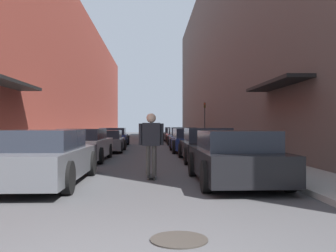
# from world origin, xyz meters

# --- Properties ---
(ground) EXTENTS (124.38, 124.38, 0.00)m
(ground) POSITION_xyz_m (0.00, 22.61, 0.00)
(ground) COLOR #424244
(curb_strip_left) EXTENTS (1.80, 56.53, 0.12)m
(curb_strip_left) POSITION_xyz_m (-4.28, 28.27, 0.06)
(curb_strip_left) COLOR gray
(curb_strip_left) RESTS_ON ground
(curb_strip_right) EXTENTS (1.80, 56.53, 0.12)m
(curb_strip_right) POSITION_xyz_m (4.28, 28.27, 0.06)
(curb_strip_right) COLOR gray
(curb_strip_right) RESTS_ON ground
(building_row_left) EXTENTS (4.90, 56.53, 10.97)m
(building_row_left) POSITION_xyz_m (-7.18, 28.26, 5.48)
(building_row_left) COLOR brown
(building_row_left) RESTS_ON ground
(building_row_right) EXTENTS (4.90, 56.53, 15.48)m
(building_row_right) POSITION_xyz_m (7.18, 28.26, 7.74)
(building_row_right) COLOR #564C47
(building_row_right) RESTS_ON ground
(parked_car_left_0) EXTENTS (1.88, 4.76, 1.29)m
(parked_car_left_0) POSITION_xyz_m (-2.25, 5.56, 0.63)
(parked_car_left_0) COLOR #515459
(parked_car_left_0) RESTS_ON ground
(parked_car_left_1) EXTENTS (1.86, 4.67, 1.28)m
(parked_car_left_1) POSITION_xyz_m (-2.43, 11.64, 0.62)
(parked_car_left_1) COLOR silver
(parked_car_left_1) RESTS_ON ground
(parked_car_left_2) EXTENTS (2.07, 4.24, 1.16)m
(parked_car_left_2) POSITION_xyz_m (-2.26, 16.93, 0.57)
(parked_car_left_2) COLOR #515459
(parked_car_left_2) RESTS_ON ground
(parked_car_left_3) EXTENTS (2.06, 4.84, 1.27)m
(parked_car_left_3) POSITION_xyz_m (-2.44, 22.98, 0.63)
(parked_car_left_3) COLOR navy
(parked_car_left_3) RESTS_ON ground
(parked_car_right_0) EXTENTS (1.93, 4.21, 1.27)m
(parked_car_right_0) POSITION_xyz_m (2.27, 5.49, 0.62)
(parked_car_right_0) COLOR black
(parked_car_right_0) RESTS_ON ground
(parked_car_right_1) EXTENTS (1.98, 4.75, 1.31)m
(parked_car_right_1) POSITION_xyz_m (2.44, 11.32, 0.63)
(parked_car_right_1) COLOR black
(parked_car_right_1) RESTS_ON ground
(parked_car_right_2) EXTENTS (1.98, 4.23, 1.26)m
(parked_car_right_2) POSITION_xyz_m (2.29, 16.51, 0.61)
(parked_car_right_2) COLOR navy
(parked_car_right_2) RESTS_ON ground
(parked_car_right_3) EXTENTS (1.95, 4.30, 1.31)m
(parked_car_right_3) POSITION_xyz_m (2.36, 21.98, 0.63)
(parked_car_right_3) COLOR navy
(parked_car_right_3) RESTS_ON ground
(parked_car_right_4) EXTENTS (2.05, 4.43, 1.23)m
(parked_car_right_4) POSITION_xyz_m (2.45, 26.96, 0.60)
(parked_car_right_4) COLOR maroon
(parked_car_right_4) RESTS_ON ground
(parked_car_right_5) EXTENTS (1.90, 4.74, 1.29)m
(parked_car_right_5) POSITION_xyz_m (2.30, 32.50, 0.63)
(parked_car_right_5) COLOR #515459
(parked_car_right_5) RESTS_ON ground
(skateboarder) EXTENTS (0.66, 0.78, 1.72)m
(skateboarder) POSITION_xyz_m (0.26, 6.45, 1.06)
(skateboarder) COLOR black
(skateboarder) RESTS_ON ground
(manhole_cover) EXTENTS (0.70, 0.70, 0.02)m
(manhole_cover) POSITION_xyz_m (0.61, 1.06, 0.01)
(manhole_cover) COLOR #332D28
(manhole_cover) RESTS_ON ground
(traffic_light) EXTENTS (0.16, 0.22, 3.31)m
(traffic_light) POSITION_xyz_m (4.83, 28.71, 2.18)
(traffic_light) COLOR #2D2D2D
(traffic_light) RESTS_ON curb_strip_right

